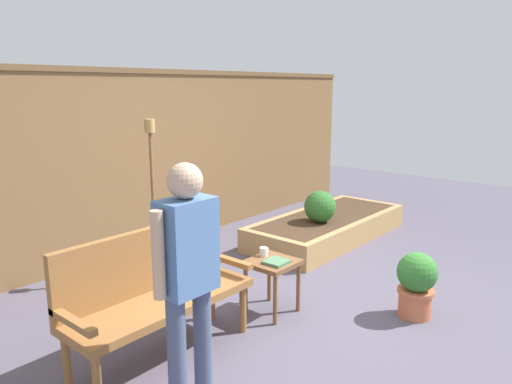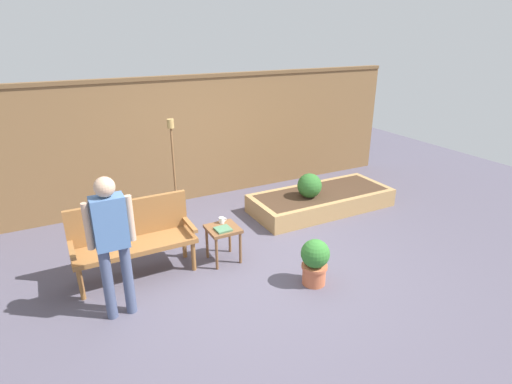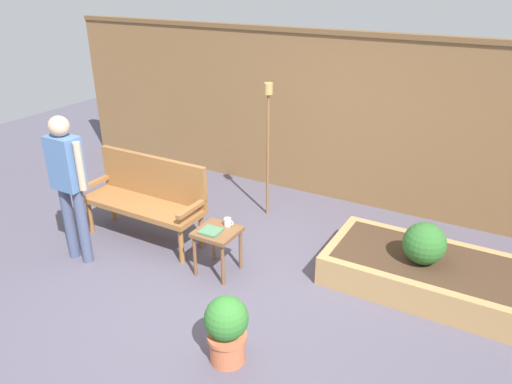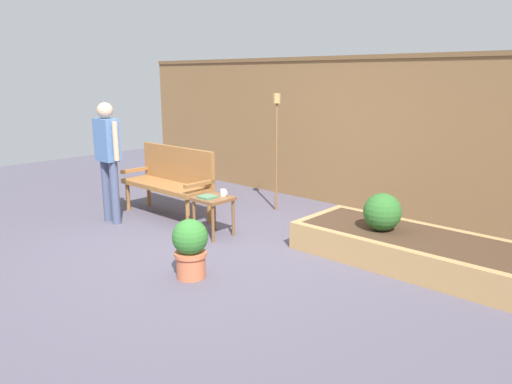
% 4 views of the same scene
% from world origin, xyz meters
% --- Properties ---
extents(ground_plane, '(14.00, 14.00, 0.00)m').
position_xyz_m(ground_plane, '(0.00, 0.00, 0.00)').
color(ground_plane, '#514C5B').
extents(fence_back, '(8.40, 0.14, 2.16)m').
position_xyz_m(fence_back, '(0.00, 2.60, 1.09)').
color(fence_back, brown).
rests_on(fence_back, ground_plane).
extents(garden_bench, '(1.44, 0.48, 0.94)m').
position_xyz_m(garden_bench, '(-1.39, 0.55, 0.54)').
color(garden_bench, '#936033').
rests_on(garden_bench, ground_plane).
extents(side_table, '(0.40, 0.40, 0.48)m').
position_xyz_m(side_table, '(-0.30, 0.32, 0.40)').
color(side_table, brown).
rests_on(side_table, ground_plane).
extents(cup_on_table, '(0.11, 0.07, 0.08)m').
position_xyz_m(cup_on_table, '(-0.26, 0.45, 0.52)').
color(cup_on_table, white).
rests_on(cup_on_table, side_table).
extents(book_on_table, '(0.20, 0.19, 0.02)m').
position_xyz_m(book_on_table, '(-0.33, 0.25, 0.49)').
color(book_on_table, '#4C7A56').
rests_on(book_on_table, side_table).
extents(potted_boxwood, '(0.34, 0.34, 0.58)m').
position_xyz_m(potted_boxwood, '(0.44, -0.67, 0.31)').
color(potted_boxwood, '#C66642').
rests_on(potted_boxwood, ground_plane).
extents(raised_planter_bed, '(2.40, 1.00, 0.30)m').
position_xyz_m(raised_planter_bed, '(1.84, 1.10, 0.15)').
color(raised_planter_bed, '#AD8451').
rests_on(raised_planter_bed, ground_plane).
extents(shrub_near_bench, '(0.40, 0.40, 0.40)m').
position_xyz_m(shrub_near_bench, '(1.53, 1.03, 0.50)').
color(shrub_near_bench, brown).
rests_on(shrub_near_bench, raised_planter_bed).
extents(tiki_torch, '(0.10, 0.10, 1.65)m').
position_xyz_m(tiki_torch, '(-0.49, 1.71, 1.13)').
color(tiki_torch, brown).
rests_on(tiki_torch, ground_plane).
extents(person_by_bench, '(0.47, 0.20, 1.56)m').
position_xyz_m(person_by_bench, '(-1.71, -0.19, 0.93)').
color(person_by_bench, '#475170').
rests_on(person_by_bench, ground_plane).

